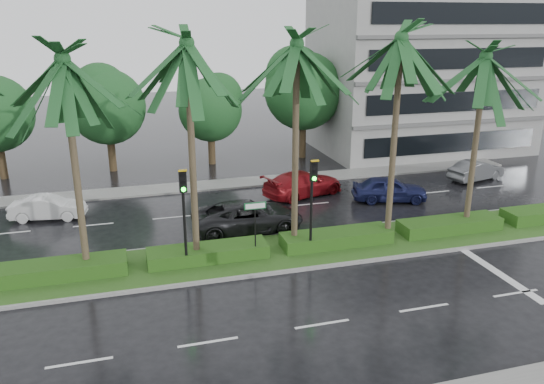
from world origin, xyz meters
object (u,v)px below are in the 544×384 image
object	(u,v)px
car_white	(48,208)
car_blue	(389,189)
car_grey	(476,170)
street_sign	(255,216)
car_red	(303,184)
signal_median_left	(184,205)
car_darkgrey	(248,217)

from	to	relation	value
car_white	car_blue	size ratio (longest dim) A/B	0.89
car_blue	car_grey	distance (m)	7.83
street_sign	car_blue	bearing A→B (deg)	31.55
car_white	car_grey	bearing A→B (deg)	-81.89
car_blue	car_grey	bearing A→B (deg)	-57.82
car_red	car_grey	bearing A→B (deg)	-109.03
street_sign	car_grey	bearing A→B (deg)	25.44
signal_median_left	car_white	world-z (taller)	signal_median_left
car_white	car_darkgrey	size ratio (longest dim) A/B	0.69
street_sign	signal_median_left	bearing A→B (deg)	-176.53
car_red	street_sign	bearing A→B (deg)	129.87
car_blue	signal_median_left	bearing A→B (deg)	131.13
signal_median_left	car_grey	xyz separation A→B (m)	(20.00, 8.27, -2.34)
street_sign	car_blue	distance (m)	11.23
car_darkgrey	street_sign	bearing A→B (deg)	170.99
car_grey	car_blue	bearing A→B (deg)	92.24
car_red	car_grey	distance (m)	12.00
car_darkgrey	car_blue	distance (m)	9.28
street_sign	car_darkgrey	xyz separation A→B (m)	(0.50, 3.55, -1.36)
car_red	signal_median_left	bearing A→B (deg)	117.57
car_white	car_red	xyz separation A→B (m)	(14.28, 0.05, 0.11)
car_red	car_grey	xyz separation A→B (m)	(12.00, -0.08, -0.09)
street_sign	car_red	size ratio (longest dim) A/B	0.51
car_grey	car_red	bearing A→B (deg)	75.13
car_white	signal_median_left	bearing A→B (deg)	-134.70
car_blue	car_darkgrey	bearing A→B (deg)	119.65
street_sign	car_white	distance (m)	12.42
street_sign	car_white	xyz separation A→B (m)	(-9.28, 8.12, -1.49)
car_darkgrey	car_grey	bearing A→B (deg)	-75.62
signal_median_left	car_grey	bearing A→B (deg)	22.47
car_white	car_darkgrey	xyz separation A→B (m)	(9.78, -4.57, 0.14)
car_white	car_red	world-z (taller)	car_red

